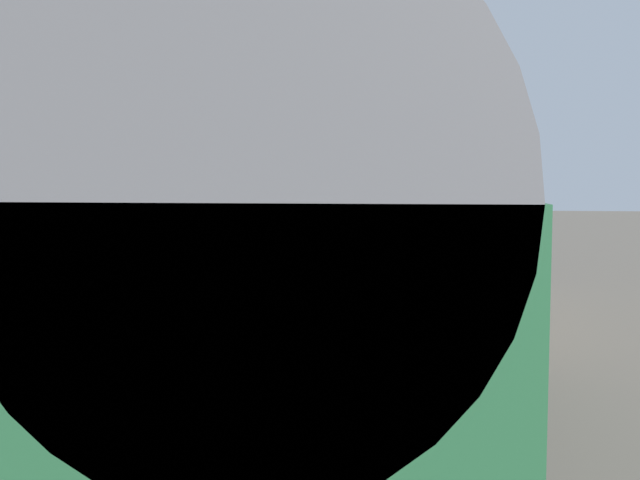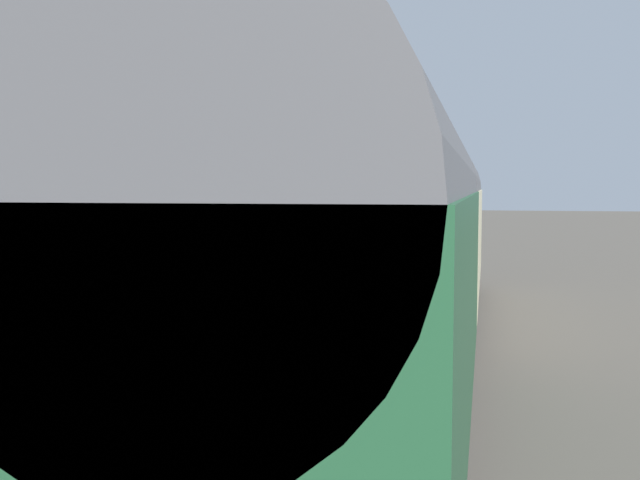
{
  "view_description": "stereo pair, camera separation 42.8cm",
  "coord_description": "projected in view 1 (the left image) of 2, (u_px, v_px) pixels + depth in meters",
  "views": [
    {
      "loc": [
        -18.27,
        -1.94,
        3.06
      ],
      "look_at": [
        -1.7,
        1.5,
        1.81
      ],
      "focal_mm": 39.75,
      "sensor_mm": 36.0,
      "label": 1
    },
    {
      "loc": [
        -18.18,
        -2.36,
        3.06
      ],
      "look_at": [
        -1.7,
        1.5,
        1.81
      ],
      "focal_mm": 39.75,
      "sensor_mm": 36.0,
      "label": 2
    }
  ],
  "objects": [
    {
      "name": "tree_far_left",
      "position": [
        217.0,
        144.0,
        33.78
      ],
      "size": [
        3.87,
        3.9,
        7.05
      ],
      "color": "#4C3828",
      "rests_on": "ground"
    },
    {
      "name": "rail_near",
      "position": [
        453.0,
        305.0,
        18.13
      ],
      "size": [
        52.0,
        0.08,
        0.14
      ],
      "primitive_type": "cube",
      "color": "gray",
      "rests_on": "ground"
    },
    {
      "name": "bench_mid_platform",
      "position": [
        321.0,
        243.0,
        22.78
      ],
      "size": [
        1.41,
        0.45,
        0.88
      ],
      "color": "#26727F",
      "rests_on": "platform"
    },
    {
      "name": "rail_far",
      "position": [
        396.0,
        303.0,
        18.42
      ],
      "size": [
        52.0,
        0.08,
        0.14
      ],
      "primitive_type": "cube",
      "color": "gray",
      "rests_on": "ground"
    },
    {
      "name": "bench_near_building",
      "position": [
        99.0,
        329.0,
        8.89
      ],
      "size": [
        1.41,
        0.47,
        0.88
      ],
      "color": "#26727F",
      "rests_on": "platform"
    },
    {
      "name": "tree_far_right",
      "position": [
        173.0,
        126.0,
        25.73
      ],
      "size": [
        4.96,
        4.33,
        8.54
      ],
      "color": "#4C3828",
      "rests_on": "ground"
    },
    {
      "name": "bench_platform_end",
      "position": [
        355.0,
        230.0,
        29.76
      ],
      "size": [
        1.41,
        0.47,
        0.88
      ],
      "color": "#26727F",
      "rests_on": "platform"
    },
    {
      "name": "platform",
      "position": [
        255.0,
        286.0,
        19.17
      ],
      "size": [
        32.0,
        5.32,
        0.81
      ],
      "primitive_type": "cube",
      "color": "gray",
      "rests_on": "ground"
    },
    {
      "name": "ground_plane",
      "position": [
        389.0,
        305.0,
        18.46
      ],
      "size": [
        160.0,
        160.0,
        0.0
      ],
      "primitive_type": "plane",
      "color": "#4C473F"
    },
    {
      "name": "planter_edge_far",
      "position": [
        81.0,
        356.0,
        7.64
      ],
      "size": [
        0.55,
        0.55,
        0.82
      ],
      "color": "black",
      "rests_on": "platform"
    },
    {
      "name": "platform_edge_coping",
      "position": [
        345.0,
        273.0,
        18.64
      ],
      "size": [
        32.0,
        0.36,
        0.02
      ],
      "primitive_type": "cube",
      "color": "beige",
      "rests_on": "platform"
    },
    {
      "name": "station_sign_board",
      "position": [
        352.0,
        219.0,
        24.22
      ],
      "size": [
        0.96,
        0.06,
        1.57
      ],
      "color": "black",
      "rests_on": "platform"
    },
    {
      "name": "planter_bench_right",
      "position": [
        316.0,
        236.0,
        29.39
      ],
      "size": [
        0.82,
        0.32,
        0.55
      ],
      "color": "teal",
      "rests_on": "platform"
    },
    {
      "name": "bench_by_lamp",
      "position": [
        178.0,
        302.0,
        11.04
      ],
      "size": [
        1.41,
        0.46,
        0.88
      ],
      "color": "#26727F",
      "rests_on": "platform"
    },
    {
      "name": "station_building",
      "position": [
        207.0,
        213.0,
        16.8
      ],
      "size": [
        7.93,
        4.22,
        5.71
      ],
      "color": "silver",
      "rests_on": "platform"
    },
    {
      "name": "planter_edge_near",
      "position": [
        350.0,
        245.0,
        23.26
      ],
      "size": [
        0.46,
        0.46,
        0.78
      ],
      "color": "#9E5138",
      "rests_on": "platform"
    },
    {
      "name": "lamp_post_platform",
      "position": [
        334.0,
        186.0,
        21.13
      ],
      "size": [
        0.32,
        0.5,
        3.24
      ],
      "color": "black",
      "rests_on": "platform"
    },
    {
      "name": "train",
      "position": [
        406.0,
        236.0,
        12.39
      ],
      "size": [
        19.52,
        2.73,
        4.32
      ],
      "color": "black",
      "rests_on": "ground"
    }
  ]
}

